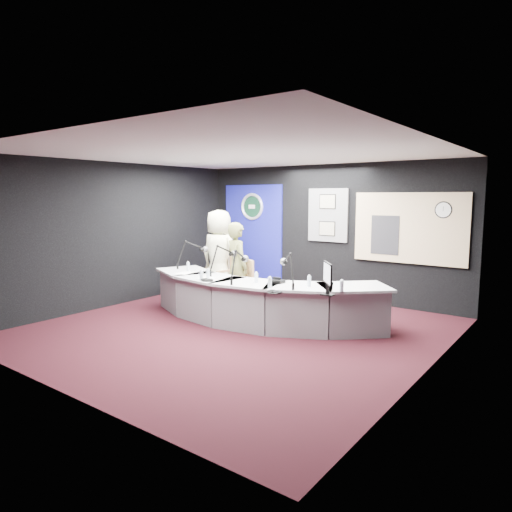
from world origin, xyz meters
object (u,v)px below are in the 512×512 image
Objects in this scene: armchair_left at (219,279)px; person_woman at (237,267)px; broadcast_desk at (254,300)px; armchair_right at (237,288)px; person_man at (219,255)px.

person_woman is at bearing -13.41° from armchair_left.
broadcast_desk is at bearing -14.31° from armchair_left.
broadcast_desk is 5.26× the size of armchair_right.
armchair_left is 0.47× the size of person_man.
broadcast_desk is at bearing 149.84° from person_man.
person_woman is at bearing 148.78° from broadcast_desk.
armchair_left is 1.03× the size of armchair_right.
armchair_left reaches higher than broadcast_desk.
armchair_left is (-1.61, 0.94, 0.07)m from broadcast_desk.
person_man is at bearing 179.43° from armchair_right.
armchair_left reaches higher than armchair_right.
person_woman is (-0.74, 0.45, 0.46)m from broadcast_desk.
armchair_left is at bearing -179.99° from person_man.
person_woman is (0.00, 0.00, 0.40)m from armchair_right.
person_woman is at bearing 150.74° from person_man.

